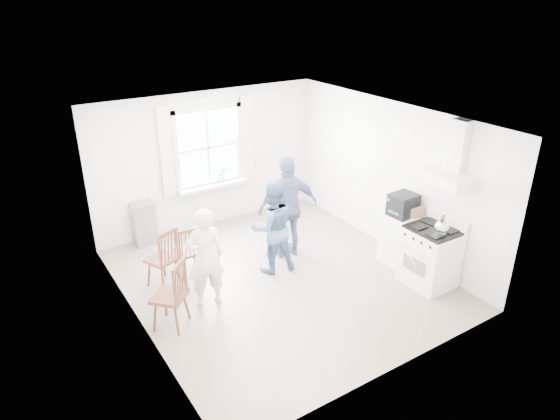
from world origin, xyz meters
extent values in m
cube|color=gray|center=(0.00, 0.00, -0.01)|extent=(4.62, 5.12, 0.02)
cube|color=silver|center=(0.00, 2.52, 1.30)|extent=(4.62, 0.04, 2.64)
cube|color=silver|center=(0.00, -2.52, 1.30)|extent=(4.62, 0.04, 2.64)
cube|color=silver|center=(-2.27, 0.00, 1.30)|extent=(0.04, 5.12, 2.64)
cube|color=silver|center=(2.27, 0.00, 1.30)|extent=(0.04, 5.12, 2.64)
cube|color=white|center=(0.00, 0.00, 2.61)|extent=(4.62, 5.12, 0.02)
cube|color=white|center=(0.00, 2.48, 1.55)|extent=(1.20, 0.02, 1.40)
cube|color=silver|center=(0.00, 2.46, 2.29)|extent=(1.38, 0.09, 0.09)
cube|color=silver|center=(0.00, 2.46, 0.81)|extent=(1.38, 0.09, 0.09)
cube|color=silver|center=(-0.65, 2.46, 1.55)|extent=(0.09, 0.09, 1.58)
cube|color=silver|center=(0.65, 2.46, 1.55)|extent=(0.09, 0.09, 1.58)
cube|color=silver|center=(0.00, 2.38, 0.82)|extent=(1.38, 0.24, 0.06)
cube|color=beige|center=(-0.82, 2.44, 1.60)|extent=(0.24, 0.05, 1.70)
cube|color=beige|center=(0.82, 2.44, 1.60)|extent=(0.24, 0.05, 1.70)
cube|color=silver|center=(2.02, -1.35, 1.74)|extent=(0.45, 0.76, 0.18)
cube|color=silver|center=(2.17, -1.35, 2.21)|extent=(0.14, 0.30, 0.76)
cube|color=gray|center=(-1.40, 2.33, 0.40)|extent=(0.40, 0.30, 0.80)
cube|color=white|center=(1.91, -1.35, 0.46)|extent=(0.65, 0.76, 0.92)
cube|color=black|center=(1.91, -1.35, 0.94)|extent=(0.61, 0.72, 0.03)
cube|color=white|center=(2.20, -1.35, 1.02)|extent=(0.06, 0.76, 0.20)
cylinder|color=silver|center=(1.56, -1.35, 0.70)|extent=(0.02, 0.61, 0.02)
sphere|color=silver|center=(1.87, -1.52, 1.06)|extent=(0.22, 0.22, 0.22)
cylinder|color=silver|center=(1.87, -1.52, 0.99)|extent=(0.19, 0.19, 0.04)
torus|color=black|center=(1.87, -1.52, 1.19)|extent=(0.13, 0.06, 0.14)
cube|color=silver|center=(1.98, -0.65, 0.45)|extent=(0.50, 0.55, 0.90)
cube|color=black|center=(1.94, -0.67, 1.00)|extent=(0.43, 0.39, 0.19)
cube|color=black|center=(1.94, -0.67, 1.18)|extent=(0.43, 0.39, 0.17)
cube|color=#936547|center=(2.05, -0.78, 0.99)|extent=(0.33, 0.28, 0.18)
cube|color=#4A2317|center=(-1.61, 0.85, 0.45)|extent=(0.55, 0.54, 0.05)
cube|color=#4A2317|center=(-1.54, 0.69, 0.72)|extent=(0.39, 0.22, 0.54)
cylinder|color=#4A2317|center=(-1.61, 0.85, 0.22)|extent=(0.04, 0.04, 0.43)
cube|color=#4A2317|center=(-1.16, 0.92, 0.41)|extent=(0.41, 0.39, 0.05)
cube|color=#4A2317|center=(-1.17, 0.76, 0.65)|extent=(0.37, 0.08, 0.49)
cylinder|color=#4A2317|center=(-1.16, 0.92, 0.20)|extent=(0.03, 0.03, 0.39)
cube|color=#4A2317|center=(-1.90, -0.20, 0.47)|extent=(0.61, 0.61, 0.05)
cube|color=#4A2317|center=(-1.77, -0.34, 0.75)|extent=(0.34, 0.34, 0.56)
cylinder|color=#4A2317|center=(-1.90, -0.20, 0.22)|extent=(0.04, 0.04, 0.45)
imported|color=silver|center=(-1.26, 0.00, 0.77)|extent=(0.62, 0.62, 1.54)
imported|color=#475F83|center=(0.06, 0.31, 0.78)|extent=(0.88, 0.88, 1.55)
imported|color=navy|center=(0.56, 0.61, 0.90)|extent=(1.25, 1.25, 1.80)
imported|color=#34753D|center=(0.22, 2.36, 1.00)|extent=(0.20, 0.20, 0.30)
camera|label=1|loc=(-3.70, -5.78, 4.31)|focal=32.00mm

